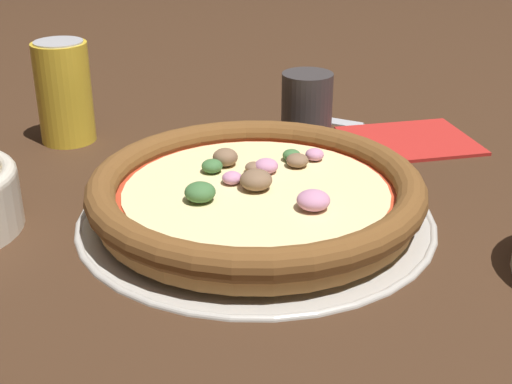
% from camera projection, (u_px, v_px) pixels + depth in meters
% --- Properties ---
extents(ground_plane, '(3.00, 3.00, 0.00)m').
position_uv_depth(ground_plane, '(256.00, 218.00, 0.69)').
color(ground_plane, '#3D2616').
extents(pizza_tray, '(0.35, 0.35, 0.01)m').
position_uv_depth(pizza_tray, '(256.00, 215.00, 0.69)').
color(pizza_tray, '#B7B2A8').
rests_on(pizza_tray, ground_plane).
extents(pizza, '(0.32, 0.32, 0.04)m').
position_uv_depth(pizza, '(256.00, 192.00, 0.68)').
color(pizza, tan).
rests_on(pizza, pizza_tray).
extents(drinking_cup, '(0.06, 0.06, 0.08)m').
position_uv_depth(drinking_cup, '(307.00, 106.00, 0.88)').
color(drinking_cup, '#383333').
rests_on(drinking_cup, ground_plane).
extents(napkin, '(0.19, 0.18, 0.01)m').
position_uv_depth(napkin, '(409.00, 139.00, 0.88)').
color(napkin, '#B2231E').
rests_on(napkin, ground_plane).
extents(fork, '(0.09, 0.17, 0.00)m').
position_uv_depth(fork, '(385.00, 129.00, 0.92)').
color(fork, '#B7B7BC').
rests_on(fork, ground_plane).
extents(beverage_can, '(0.07, 0.07, 0.12)m').
position_uv_depth(beverage_can, '(64.00, 92.00, 0.86)').
color(beverage_can, gold).
rests_on(beverage_can, ground_plane).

